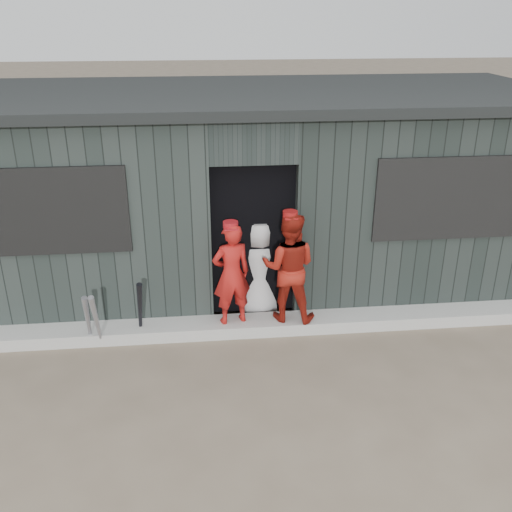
{
  "coord_description": "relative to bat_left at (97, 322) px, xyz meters",
  "views": [
    {
      "loc": [
        -0.61,
        -4.12,
        3.61
      ],
      "look_at": [
        0.0,
        1.8,
        1.0
      ],
      "focal_mm": 40.0,
      "sensor_mm": 36.0,
      "label": 1
    }
  ],
  "objects": [
    {
      "name": "ground",
      "position": [
        1.81,
        -1.56,
        -0.39
      ],
      "size": [
        80.0,
        80.0,
        0.0
      ],
      "primitive_type": "plane",
      "color": "brown",
      "rests_on": "ground"
    },
    {
      "name": "curb",
      "position": [
        1.81,
        0.26,
        -0.31
      ],
      "size": [
        8.0,
        0.36,
        0.15
      ],
      "primitive_type": "cube",
      "color": "#ABAAA5",
      "rests_on": "ground"
    },
    {
      "name": "bat_left",
      "position": [
        0.0,
        0.0,
        0.0
      ],
      "size": [
        0.07,
        0.34,
        0.77
      ],
      "primitive_type": "cone",
      "rotation": [
        0.35,
        0.0,
        -0.02
      ],
      "color": "gray",
      "rests_on": "ground"
    },
    {
      "name": "bat_mid",
      "position": [
        -0.11,
        0.08,
        -0.03
      ],
      "size": [
        0.11,
        0.27,
        0.71
      ],
      "primitive_type": "cone",
      "rotation": [
        0.28,
        0.0,
        0.14
      ],
      "color": "gray",
      "rests_on": "ground"
    },
    {
      "name": "bat_right",
      "position": [
        0.46,
        0.19,
        0.01
      ],
      "size": [
        0.15,
        0.3,
        0.8
      ],
      "primitive_type": "cone",
      "rotation": [
        0.29,
        0.0,
        0.28
      ],
      "color": "black",
      "rests_on": "ground"
    },
    {
      "name": "player_red_left",
      "position": [
        1.53,
        0.26,
        0.39
      ],
      "size": [
        0.51,
        0.4,
        1.25
      ],
      "primitive_type": "imported",
      "rotation": [
        0.0,
        0.0,
        3.4
      ],
      "color": "#B41916",
      "rests_on": "curb"
    },
    {
      "name": "player_red_right",
      "position": [
        2.21,
        0.29,
        0.43
      ],
      "size": [
        0.76,
        0.66,
        1.34
      ],
      "primitive_type": "imported",
      "rotation": [
        0.0,
        0.0,
        2.88
      ],
      "color": "maroon",
      "rests_on": "curb"
    },
    {
      "name": "player_grey_back",
      "position": [
        1.9,
        0.69,
        0.25
      ],
      "size": [
        0.68,
        0.5,
        1.28
      ],
      "primitive_type": "imported",
      "rotation": [
        0.0,
        0.0,
        3.29
      ],
      "color": "silver",
      "rests_on": "ground"
    },
    {
      "name": "dugout",
      "position": [
        1.81,
        1.95,
        0.9
      ],
      "size": [
        8.3,
        3.3,
        2.62
      ],
      "color": "black",
      "rests_on": "ground"
    }
  ]
}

